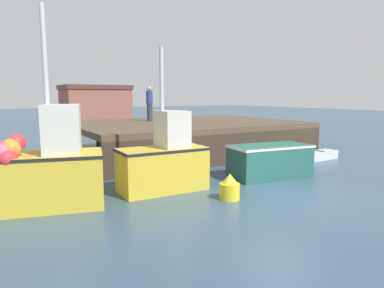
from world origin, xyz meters
name	(u,v)px	position (x,y,z in m)	size (l,w,h in m)	color
ground	(278,195)	(0.00, 0.00, -0.05)	(120.00, 160.00, 0.10)	#334C60
pier	(189,127)	(1.51, 7.78, 1.33)	(11.18, 8.17, 1.59)	brown
fishing_boat_near_left	(50,167)	(-6.06, 2.19, 1.07)	(3.07, 2.19, 5.20)	gold
fishing_boat_near_right	(164,161)	(-2.78, 2.10, 0.92)	(2.75, 1.36, 4.36)	gold
fishing_boat_mid	(270,160)	(1.30, 1.73, 0.62)	(3.08, 1.77, 1.17)	#23564C
rowboat	(318,155)	(5.67, 3.10, 0.20)	(1.96, 0.69, 0.43)	silver
dockworker	(150,104)	(0.15, 9.55, 2.51)	(0.34, 0.34, 1.82)	#2D3342
warehouse	(95,103)	(4.17, 33.80, 2.08)	(7.44, 5.84, 4.13)	brown
mooring_buoy_foreground	(230,188)	(-1.63, 0.28, 0.34)	(0.57, 0.57, 0.75)	yellow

